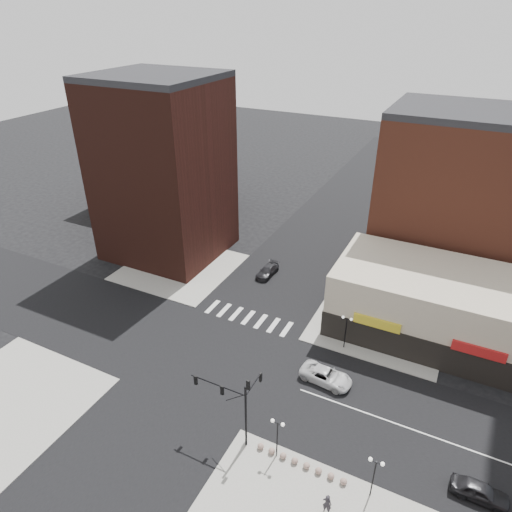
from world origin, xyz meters
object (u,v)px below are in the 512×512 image
at_px(street_lamp_se_b, 375,469).
at_px(traffic_signal, 237,398).
at_px(street_lamp_se_a, 277,430).
at_px(dark_sedan_east, 480,492).
at_px(pedestrian, 327,504).
at_px(white_suv, 326,376).
at_px(dark_sedan_north, 267,271).
at_px(street_lamp_ne, 346,324).

bearing_deg(street_lamp_se_b, traffic_signal, 179.18).
relative_size(street_lamp_se_a, street_lamp_se_b, 1.00).
bearing_deg(dark_sedan_east, pedestrian, 122.77).
distance_m(street_lamp_se_a, white_suv, 10.57).
bearing_deg(dark_sedan_north, street_lamp_se_a, -60.68).
relative_size(traffic_signal, street_lamp_se_a, 1.87).
distance_m(traffic_signal, pedestrian, 10.35).
xyz_separation_m(street_lamp_se_a, street_lamp_se_b, (8.00, 0.00, 0.00)).
distance_m(street_lamp_se_a, dark_sedan_north, 29.52).
xyz_separation_m(street_lamp_se_b, street_lamp_ne, (-7.00, 16.00, 0.00)).
bearing_deg(dark_sedan_north, street_lamp_ne, -33.19).
bearing_deg(dark_sedan_north, pedestrian, -54.79).
xyz_separation_m(white_suv, pedestrian, (4.50, -13.00, 0.34)).
bearing_deg(pedestrian, street_lamp_ne, -77.21).
relative_size(traffic_signal, white_suv, 1.47).
height_order(street_lamp_se_a, street_lamp_se_b, same).
bearing_deg(dark_sedan_north, street_lamp_se_b, -48.47).
bearing_deg(pedestrian, white_suv, -71.21).
xyz_separation_m(white_suv, dark_sedan_east, (14.71, -6.58, 0.00)).
relative_size(street_lamp_se_b, pedestrian, 2.18).
bearing_deg(street_lamp_se_a, dark_sedan_north, 116.79).
xyz_separation_m(white_suv, dark_sedan_north, (-14.12, 16.03, -0.07)).
bearing_deg(street_lamp_se_a, street_lamp_ne, 86.42).
bearing_deg(white_suv, dark_sedan_east, -108.88).
bearing_deg(street_lamp_se_a, pedestrian, -27.34).
bearing_deg(dark_sedan_north, white_suv, -46.09).
bearing_deg(street_lamp_se_a, traffic_signal, 177.43).
bearing_deg(white_suv, street_lamp_ne, 3.88).
bearing_deg(street_lamp_se_b, pedestrian, -133.56).
height_order(traffic_signal, dark_sedan_north, traffic_signal).
distance_m(street_lamp_se_a, street_lamp_se_b, 8.00).
distance_m(street_lamp_ne, dark_sedan_east, 19.27).
distance_m(street_lamp_se_a, dark_sedan_east, 16.20).
distance_m(white_suv, dark_sedan_north, 21.36).
height_order(street_lamp_se_b, dark_sedan_east, street_lamp_se_b).
bearing_deg(traffic_signal, dark_sedan_east, 10.19).
relative_size(dark_sedan_north, pedestrian, 2.42).
xyz_separation_m(traffic_signal, street_lamp_ne, (4.76, 15.83, -1.67)).
bearing_deg(traffic_signal, white_suv, 65.28).
distance_m(dark_sedan_north, pedestrian, 34.48).
xyz_separation_m(street_lamp_se_b, dark_sedan_north, (-21.25, 26.25, -2.62)).
xyz_separation_m(traffic_signal, dark_sedan_north, (-9.49, 26.08, -4.29)).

